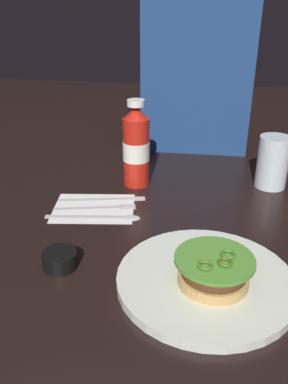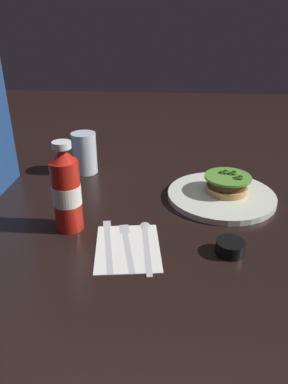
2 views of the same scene
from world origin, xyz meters
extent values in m
plane|color=black|center=(0.00, 0.00, 0.00)|extent=(3.00, 3.00, 0.00)
cylinder|color=silver|center=(0.09, -0.14, 0.01)|extent=(0.28, 0.28, 0.02)
cylinder|color=tan|center=(0.10, -0.15, 0.02)|extent=(0.11, 0.11, 0.02)
cylinder|color=#512D19|center=(0.10, -0.15, 0.04)|extent=(0.10, 0.10, 0.02)
cylinder|color=red|center=(0.10, -0.15, 0.05)|extent=(0.09, 0.09, 0.01)
cylinder|color=#518E31|center=(0.10, -0.15, 0.06)|extent=(0.12, 0.12, 0.01)
torus|color=#446F2A|center=(0.12, -0.15, 0.07)|extent=(0.02, 0.02, 0.01)
torus|color=#446619|center=(0.11, -0.17, 0.07)|extent=(0.02, 0.02, 0.01)
torus|color=#496D24|center=(0.09, -0.18, 0.07)|extent=(0.02, 0.02, 0.01)
cylinder|color=red|center=(-0.08, 0.22, 0.08)|extent=(0.06, 0.06, 0.16)
cone|color=red|center=(-0.08, 0.22, 0.18)|extent=(0.06, 0.06, 0.03)
cylinder|color=white|center=(-0.08, 0.22, 0.20)|extent=(0.04, 0.04, 0.01)
cylinder|color=white|center=(-0.08, 0.22, 0.09)|extent=(0.06, 0.06, 0.05)
cylinder|color=silver|center=(0.24, 0.26, 0.06)|extent=(0.07, 0.07, 0.12)
cylinder|color=black|center=(-0.15, -0.13, 0.01)|extent=(0.06, 0.06, 0.03)
cube|color=white|center=(-0.15, 0.08, 0.00)|extent=(0.19, 0.16, 0.00)
cube|color=silver|center=(-0.15, 0.04, 0.00)|extent=(0.19, 0.04, 0.00)
ellipsoid|color=silver|center=(-0.07, 0.05, 0.00)|extent=(0.04, 0.03, 0.00)
cube|color=silver|center=(-0.15, 0.08, 0.00)|extent=(0.17, 0.05, 0.00)
cube|color=silver|center=(-0.08, 0.10, 0.00)|extent=(0.04, 0.03, 0.00)
cube|color=silver|center=(-0.16, 0.12, 0.00)|extent=(0.17, 0.05, 0.00)
cube|color=silver|center=(-0.09, 0.14, 0.00)|extent=(0.08, 0.03, 0.00)
cube|color=navy|center=(0.04, 0.53, 0.21)|extent=(0.31, 0.15, 0.41)
camera|label=1|loc=(0.07, -0.66, 0.41)|focal=37.50mm
camera|label=2|loc=(-0.77, 0.00, 0.44)|focal=33.60mm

